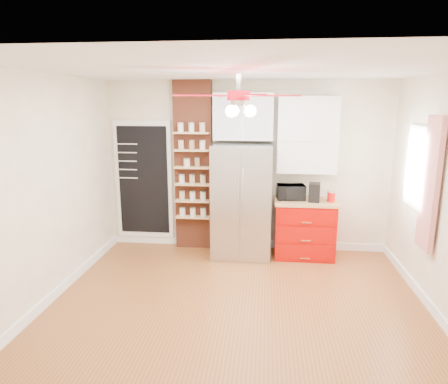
# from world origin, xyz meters

# --- Properties ---
(floor) EXTENTS (4.50, 4.50, 0.00)m
(floor) POSITION_xyz_m (0.00, 0.00, 0.00)
(floor) COLOR brown
(floor) RESTS_ON ground
(ceiling) EXTENTS (4.50, 4.50, 0.00)m
(ceiling) POSITION_xyz_m (0.00, 0.00, 2.70)
(ceiling) COLOR white
(ceiling) RESTS_ON wall_back
(wall_back) EXTENTS (4.50, 0.02, 2.70)m
(wall_back) POSITION_xyz_m (0.00, 2.00, 1.35)
(wall_back) COLOR #FCF1CB
(wall_back) RESTS_ON floor
(wall_front) EXTENTS (4.50, 0.02, 2.70)m
(wall_front) POSITION_xyz_m (0.00, -2.00, 1.35)
(wall_front) COLOR #FCF1CB
(wall_front) RESTS_ON floor
(wall_left) EXTENTS (0.02, 4.00, 2.70)m
(wall_left) POSITION_xyz_m (-2.25, 0.00, 1.35)
(wall_left) COLOR #FCF1CB
(wall_left) RESTS_ON floor
(chalkboard) EXTENTS (0.95, 0.05, 1.95)m
(chalkboard) POSITION_xyz_m (-1.70, 1.96, 1.10)
(chalkboard) COLOR white
(chalkboard) RESTS_ON wall_back
(brick_pillar) EXTENTS (0.60, 0.16, 2.70)m
(brick_pillar) POSITION_xyz_m (-0.85, 1.92, 1.35)
(brick_pillar) COLOR brown
(brick_pillar) RESTS_ON floor
(fridge) EXTENTS (0.90, 0.70, 1.75)m
(fridge) POSITION_xyz_m (-0.05, 1.63, 0.88)
(fridge) COLOR #ACACB1
(fridge) RESTS_ON floor
(upper_glass_cabinet) EXTENTS (0.90, 0.35, 0.70)m
(upper_glass_cabinet) POSITION_xyz_m (-0.05, 1.82, 2.15)
(upper_glass_cabinet) COLOR white
(upper_glass_cabinet) RESTS_ON wall_back
(red_cabinet) EXTENTS (0.94, 0.64, 0.90)m
(red_cabinet) POSITION_xyz_m (0.92, 1.68, 0.45)
(red_cabinet) COLOR #AA0702
(red_cabinet) RESTS_ON floor
(upper_shelf_unit) EXTENTS (0.90, 0.30, 1.15)m
(upper_shelf_unit) POSITION_xyz_m (0.92, 1.85, 1.88)
(upper_shelf_unit) COLOR white
(upper_shelf_unit) RESTS_ON wall_back
(window) EXTENTS (0.04, 0.75, 1.05)m
(window) POSITION_xyz_m (2.23, 0.90, 1.55)
(window) COLOR white
(window) RESTS_ON wall_right
(curtain) EXTENTS (0.06, 0.40, 1.55)m
(curtain) POSITION_xyz_m (2.18, 0.35, 1.45)
(curtain) COLOR red
(curtain) RESTS_ON wall_right
(ceiling_fan) EXTENTS (1.40, 1.40, 0.44)m
(ceiling_fan) POSITION_xyz_m (0.00, 0.00, 2.42)
(ceiling_fan) COLOR silver
(ceiling_fan) RESTS_ON ceiling
(toaster_oven) EXTENTS (0.44, 0.32, 0.23)m
(toaster_oven) POSITION_xyz_m (0.70, 1.70, 1.01)
(toaster_oven) COLOR black
(toaster_oven) RESTS_ON red_cabinet
(coffee_maker) EXTENTS (0.19, 0.23, 0.28)m
(coffee_maker) POSITION_xyz_m (1.04, 1.61, 1.04)
(coffee_maker) COLOR black
(coffee_maker) RESTS_ON red_cabinet
(canister_left) EXTENTS (0.13, 0.13, 0.15)m
(canister_left) POSITION_xyz_m (1.29, 1.60, 0.97)
(canister_left) COLOR #BF0D0A
(canister_left) RESTS_ON red_cabinet
(canister_right) EXTENTS (0.11, 0.11, 0.14)m
(canister_right) POSITION_xyz_m (1.29, 1.69, 0.97)
(canister_right) COLOR #AA1F09
(canister_right) RESTS_ON red_cabinet
(pantry_jar_oats) EXTENTS (0.12, 0.12, 0.12)m
(pantry_jar_oats) POSITION_xyz_m (-0.93, 1.76, 1.43)
(pantry_jar_oats) COLOR beige
(pantry_jar_oats) RESTS_ON brick_pillar
(pantry_jar_beans) EXTENTS (0.11, 0.11, 0.13)m
(pantry_jar_beans) POSITION_xyz_m (-0.76, 1.77, 1.44)
(pantry_jar_beans) COLOR olive
(pantry_jar_beans) RESTS_ON brick_pillar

